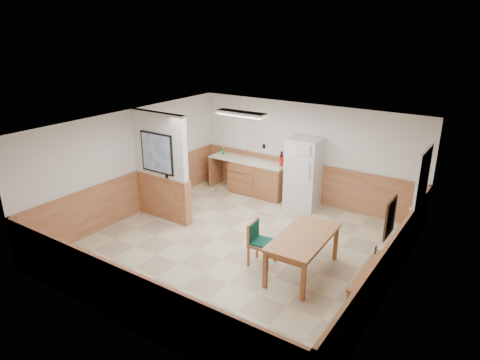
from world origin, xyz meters
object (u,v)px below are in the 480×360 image
Objects in this scene: refrigerator at (304,173)px; dining_bench at (371,276)px; fire_extinguisher at (281,160)px; soap_bottle at (223,151)px; dining_table at (303,241)px; dining_chair at (258,239)px.

refrigerator is 1.14× the size of dining_bench.
fire_extinguisher is at bearing 169.66° from refrigerator.
fire_extinguisher is at bearing 138.71° from dining_bench.
soap_bottle is (-2.47, 0.06, 0.13)m from refrigerator.
dining_table is 3.54m from fire_extinguisher.
dining_chair is at bearing -175.09° from dining_bench.
soap_bottle reaches higher than dining_chair.
refrigerator is at bearing 16.17° from fire_extinguisher.
fire_extinguisher is (-0.67, 0.09, 0.20)m from refrigerator.
dining_chair reaches higher than dining_bench.
refrigerator reaches higher than dining_chair.
dining_bench is at bearing -17.32° from fire_extinguisher.
soap_bottle is at bearing 150.62° from dining_bench.
dining_chair is at bearing -83.35° from refrigerator.
dining_bench is 2.11m from dining_chair.
refrigerator reaches higher than dining_table.
dining_bench is (2.60, -2.73, -0.53)m from refrigerator.
refrigerator reaches higher than soap_bottle.
dining_table is at bearing 2.81° from dining_chair.
dining_chair is (-2.10, -0.20, 0.15)m from dining_bench.
fire_extinguisher is at bearing 0.69° from soap_bottle.
dining_bench is (1.24, 0.05, -0.31)m from dining_table.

